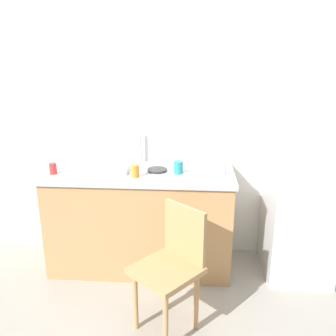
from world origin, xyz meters
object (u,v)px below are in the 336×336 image
object	(u,v)px
dish_tray	(112,169)
cup_orange	(135,171)
hotplate	(157,170)
cup_red	(53,169)
cup_teal	(178,167)
cup_white	(223,169)
chair	(172,263)
refrigerator	(299,207)

from	to	relation	value
dish_tray	cup_orange	bearing A→B (deg)	-27.85
hotplate	cup_red	xyz separation A→B (m)	(-0.86, -0.13, 0.04)
dish_tray	hotplate	bearing A→B (deg)	7.45
cup_red	cup_teal	distance (m)	1.05
cup_red	cup_white	distance (m)	1.41
cup_white	cup_orange	world-z (taller)	cup_orange
chair	hotplate	world-z (taller)	hotplate
cup_red	hotplate	bearing A→B (deg)	8.68
refrigerator	cup_red	xyz separation A→B (m)	(-2.08, -0.11, 0.34)
cup_white	dish_tray	bearing A→B (deg)	178.61
chair	hotplate	bearing A→B (deg)	143.96
cup_red	cup_white	bearing A→B (deg)	2.40
chair	cup_red	bearing A→B (deg)	-170.49
cup_orange	cup_teal	size ratio (longest dim) A/B	0.98
cup_white	cup_teal	bearing A→B (deg)	175.81
cup_white	cup_orange	size ratio (longest dim) A/B	0.99
cup_white	cup_teal	size ratio (longest dim) A/B	0.96
hotplate	cup_red	bearing A→B (deg)	-171.32
dish_tray	cup_red	bearing A→B (deg)	-170.35
cup_white	cup_teal	xyz separation A→B (m)	(-0.37, 0.03, 0.00)
chair	cup_orange	size ratio (longest dim) A/B	8.71
chair	cup_teal	size ratio (longest dim) A/B	8.51
chair	cup_red	world-z (taller)	cup_red
dish_tray	hotplate	world-z (taller)	dish_tray
refrigerator	cup_white	xyz separation A→B (m)	(-0.67, -0.05, 0.34)
refrigerator	cup_orange	xyz separation A→B (m)	(-1.39, -0.14, 0.34)
cup_orange	refrigerator	bearing A→B (deg)	5.94
dish_tray	cup_teal	xyz separation A→B (m)	(0.56, 0.00, 0.03)
cup_teal	hotplate	bearing A→B (deg)	165.97
hotplate	cup_orange	distance (m)	0.24
dish_tray	cup_orange	size ratio (longest dim) A/B	2.74
refrigerator	chair	size ratio (longest dim) A/B	1.39
hotplate	cup_white	size ratio (longest dim) A/B	1.69
cup_orange	hotplate	bearing A→B (deg)	44.57
cup_red	cup_orange	xyz separation A→B (m)	(0.70, -0.03, 0.01)
chair	cup_white	xyz separation A→B (m)	(0.37, 0.70, 0.46)
chair	refrigerator	bearing A→B (deg)	76.94
hotplate	cup_white	xyz separation A→B (m)	(0.55, -0.07, 0.04)
refrigerator	chair	world-z (taller)	refrigerator
chair	hotplate	xyz separation A→B (m)	(-0.17, 0.77, 0.42)
dish_tray	cup_teal	world-z (taller)	cup_teal
hotplate	cup_red	distance (m)	0.87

